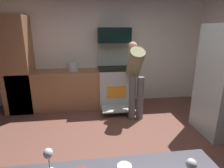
{
  "coord_description": "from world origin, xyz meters",
  "views": [
    {
      "loc": [
        -0.38,
        -2.25,
        1.81
      ],
      "look_at": [
        -0.03,
        0.3,
        1.05
      ],
      "focal_mm": 29.5,
      "sensor_mm": 36.0,
      "label": 1
    }
  ],
  "objects_px": {
    "oven_range": "(114,86)",
    "wine_glass_mid": "(191,165)",
    "wine_glass_near": "(48,155)",
    "person_cook": "(135,74)",
    "microwave": "(114,35)",
    "stock_pot": "(73,67)"
  },
  "relations": [
    {
      "from": "person_cook",
      "to": "stock_pot",
      "type": "bearing_deg",
      "value": 153.27
    },
    {
      "from": "microwave",
      "to": "stock_pot",
      "type": "bearing_deg",
      "value": -175.28
    },
    {
      "from": "wine_glass_near",
      "to": "stock_pot",
      "type": "bearing_deg",
      "value": 90.99
    },
    {
      "from": "person_cook",
      "to": "wine_glass_mid",
      "type": "relative_size",
      "value": 9.19
    },
    {
      "from": "stock_pot",
      "to": "person_cook",
      "type": "bearing_deg",
      "value": -26.73
    },
    {
      "from": "microwave",
      "to": "person_cook",
      "type": "distance_m",
      "value": 1.11
    },
    {
      "from": "wine_glass_near",
      "to": "stock_pot",
      "type": "relative_size",
      "value": 0.69
    },
    {
      "from": "microwave",
      "to": "oven_range",
      "type": "bearing_deg",
      "value": -90.0
    },
    {
      "from": "microwave",
      "to": "wine_glass_mid",
      "type": "height_order",
      "value": "microwave"
    },
    {
      "from": "person_cook",
      "to": "microwave",
      "type": "bearing_deg",
      "value": 114.42
    },
    {
      "from": "oven_range",
      "to": "wine_glass_mid",
      "type": "bearing_deg",
      "value": -90.67
    },
    {
      "from": "oven_range",
      "to": "person_cook",
      "type": "relative_size",
      "value": 0.97
    },
    {
      "from": "person_cook",
      "to": "wine_glass_mid",
      "type": "distance_m",
      "value": 2.75
    },
    {
      "from": "oven_range",
      "to": "person_cook",
      "type": "distance_m",
      "value": 0.84
    },
    {
      "from": "microwave",
      "to": "wine_glass_near",
      "type": "xyz_separation_m",
      "value": [
        -0.91,
        -3.24,
        -0.66
      ]
    },
    {
      "from": "person_cook",
      "to": "wine_glass_mid",
      "type": "height_order",
      "value": "person_cook"
    },
    {
      "from": "wine_glass_near",
      "to": "microwave",
      "type": "bearing_deg",
      "value": 74.28
    },
    {
      "from": "wine_glass_near",
      "to": "wine_glass_mid",
      "type": "xyz_separation_m",
      "value": [
        0.87,
        -0.22,
        -0.0
      ]
    },
    {
      "from": "wine_glass_near",
      "to": "wine_glass_mid",
      "type": "height_order",
      "value": "wine_glass_near"
    },
    {
      "from": "wine_glass_mid",
      "to": "stock_pot",
      "type": "height_order",
      "value": "stock_pot"
    },
    {
      "from": "oven_range",
      "to": "stock_pot",
      "type": "distance_m",
      "value": 1.08
    },
    {
      "from": "wine_glass_mid",
      "to": "stock_pot",
      "type": "bearing_deg",
      "value": 105.36
    }
  ]
}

